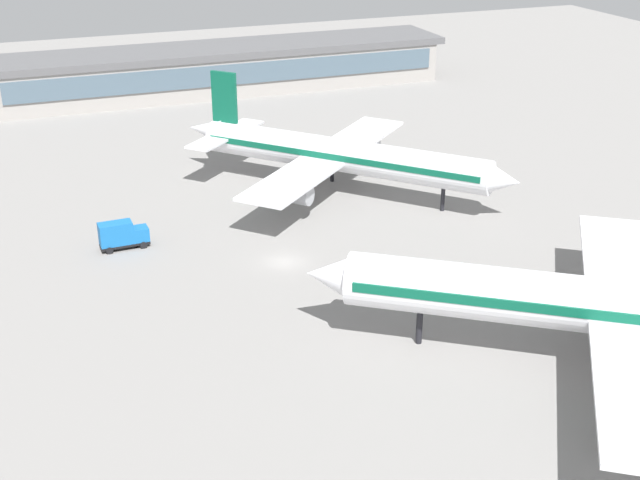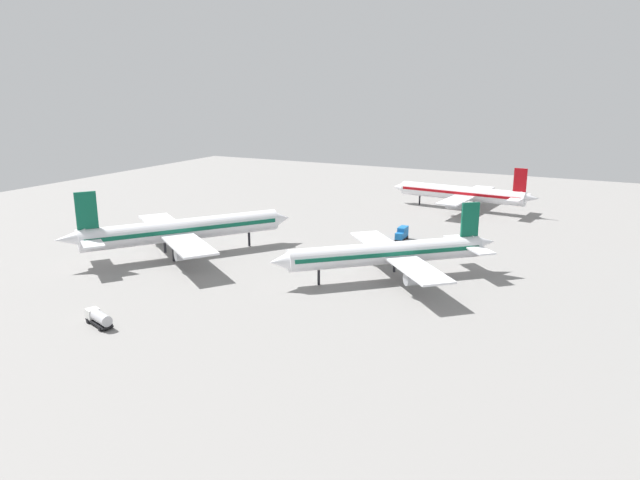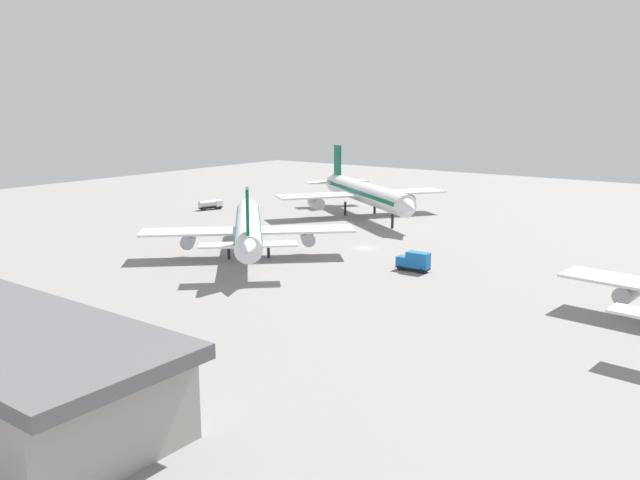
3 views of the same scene
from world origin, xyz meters
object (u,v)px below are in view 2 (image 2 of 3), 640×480
airplane_at_gate (389,253)px  catering_truck (402,234)px  airplane_taxiing (181,230)px  fuel_truck (99,318)px  airplane_distant (463,193)px

airplane_at_gate → catering_truck: bearing=-118.3°
airplane_at_gate → airplane_taxiing: airplane_taxiing is taller
airplane_taxiing → fuel_truck: size_ratio=7.09×
airplane_distant → airplane_taxiing: bearing=66.5°
fuel_truck → catering_truck: bearing=-90.5°
airplane_taxiing → catering_truck: (35.96, -40.59, -4.28)m
airplane_at_gate → fuel_truck: size_ratio=5.92×
airplane_at_gate → airplane_taxiing: size_ratio=0.83×
airplane_taxiing → catering_truck: bearing=-13.5°
airplane_at_gate → airplane_distant: size_ratio=0.83×
catering_truck → airplane_distant: bearing=172.4°
airplane_at_gate → airplane_distant: airplane_at_gate is taller
catering_truck → airplane_taxiing: bearing=-50.7°
catering_truck → airplane_at_gate: bearing=12.3°
airplane_distant → catering_truck: 44.88m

